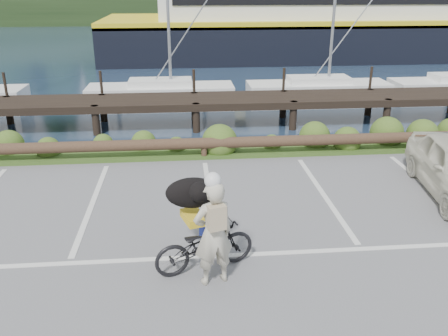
# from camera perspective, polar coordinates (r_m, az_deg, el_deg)

# --- Properties ---
(ground) EXTENTS (72.00, 72.00, 0.00)m
(ground) POSITION_cam_1_polar(r_m,az_deg,el_deg) (8.90, -0.83, -9.19)
(ground) COLOR #5F5F62
(harbor_backdrop) EXTENTS (170.00, 160.00, 30.00)m
(harbor_backdrop) POSITION_cam_1_polar(r_m,az_deg,el_deg) (86.17, -4.81, 18.38)
(harbor_backdrop) COLOR #1B2B41
(harbor_backdrop) RESTS_ON ground
(vegetation_strip) EXTENTS (34.00, 1.60, 0.10)m
(vegetation_strip) POSITION_cam_1_polar(r_m,az_deg,el_deg) (13.70, -2.55, 2.33)
(vegetation_strip) COLOR #3D5B21
(vegetation_strip) RESTS_ON ground
(log_rail) EXTENTS (32.00, 0.30, 0.60)m
(log_rail) POSITION_cam_1_polar(r_m,az_deg,el_deg) (13.06, -2.39, 1.12)
(log_rail) COLOR #443021
(log_rail) RESTS_ON ground
(bicycle) EXTENTS (1.83, 1.09, 0.91)m
(bicycle) POSITION_cam_1_polar(r_m,az_deg,el_deg) (8.00, -2.34, -9.25)
(bicycle) COLOR black
(bicycle) RESTS_ON ground
(cyclist) EXTENTS (0.74, 0.59, 1.76)m
(cyclist) POSITION_cam_1_polar(r_m,az_deg,el_deg) (7.46, -1.30, -7.89)
(cyclist) COLOR #BEB7A1
(cyclist) RESTS_ON ground
(dog) EXTENTS (0.72, 1.03, 0.54)m
(dog) POSITION_cam_1_polar(r_m,az_deg,el_deg) (8.13, -3.78, -2.99)
(dog) COLOR black
(dog) RESTS_ON bicycle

